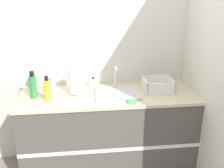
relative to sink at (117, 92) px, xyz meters
The scene contains 12 objects.
wall_back 0.52m from the sink, 104.07° to the left, with size 4.23×0.06×2.60m.
wall_right 0.92m from the sink, ahead, with size 0.06×2.64×2.60m.
counter_cabinet 0.49m from the sink, 167.40° to the left, with size 1.86×0.67×0.93m.
sink is the anchor object (origin of this frame).
paper_towel_roll 0.46m from the sink, behind, with size 0.12×0.12×0.28m.
dish_rack 0.45m from the sink, ahead, with size 0.30×0.28×0.13m.
bottle_yellow 0.71m from the sink, behind, with size 0.06×0.06×0.26m.
bottle_blue 0.73m from the sink, behind, with size 0.07×0.07×0.20m.
bottle_green 0.85m from the sink, behind, with size 0.07×0.07×0.28m.
bottle_white_spray 0.90m from the sink, 166.82° to the left, with size 0.07×0.07×0.20m.
soap_dispenser 0.32m from the sink, 138.99° to the left, with size 0.06×0.06×0.12m.
sponge 0.25m from the sink, 63.22° to the right, with size 0.09×0.06×0.02m.
Camera 1 is at (-0.24, -2.20, 2.00)m, focal length 42.00 mm.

